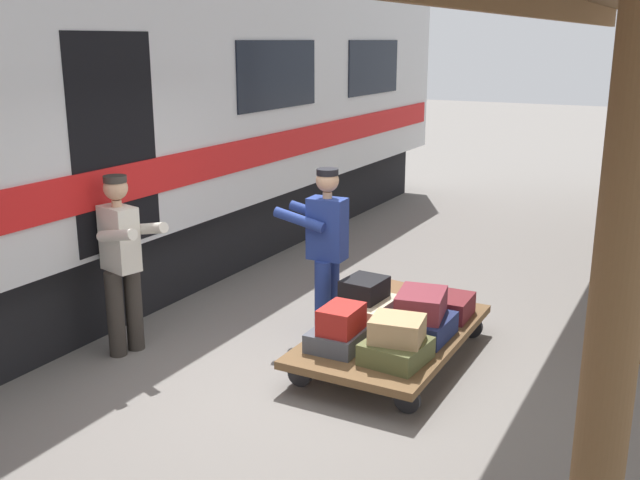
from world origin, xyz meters
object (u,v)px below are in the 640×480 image
at_px(suitcase_brown_leather, 390,297).
at_px(suitcase_red_plastic, 341,319).
at_px(suitcase_navy_fabric, 422,326).
at_px(suitcase_tan_vintage, 397,329).
at_px(suitcase_maroon_trunk, 443,305).
at_px(porter_by_door, 122,259).
at_px(suitcase_cream_canvas, 366,313).
at_px(train_car, 4,122).
at_px(porter_in_overalls, 325,248).
at_px(luggage_cart, 393,335).
at_px(suitcase_olive_duffel, 396,351).
at_px(suitcase_burgundy_valise, 421,304).
at_px(suitcase_slate_roller, 337,340).
at_px(suitcase_black_hardshell, 364,289).

relative_size(suitcase_brown_leather, suitcase_red_plastic, 1.17).
relative_size(suitcase_navy_fabric, suitcase_tan_vintage, 1.33).
bearing_deg(suitcase_maroon_trunk, porter_by_door, 32.49).
bearing_deg(suitcase_cream_canvas, suitcase_tan_vintage, 133.36).
relative_size(suitcase_navy_fabric, porter_by_door, 0.33).
xyz_separation_m(train_car, porter_in_overalls, (-3.23, -0.93, -1.14)).
distance_m(train_car, luggage_cart, 4.48).
bearing_deg(suitcase_red_plastic, suitcase_brown_leather, -88.07).
bearing_deg(porter_by_door, suitcase_olive_duffel, -170.40).
bearing_deg(suitcase_burgundy_valise, suitcase_maroon_trunk, -91.68).
distance_m(suitcase_olive_duffel, suitcase_cream_canvas, 0.81).
xyz_separation_m(suitcase_navy_fabric, suitcase_red_plastic, (0.51, 0.59, 0.18)).
xyz_separation_m(suitcase_slate_roller, suitcase_tan_vintage, (-0.55, -0.01, 0.20)).
bearing_deg(suitcase_brown_leather, suitcase_cream_canvas, 90.00).
distance_m(suitcase_navy_fabric, suitcase_red_plastic, 0.80).
xyz_separation_m(suitcase_maroon_trunk, suitcase_olive_duffel, (0.00, 1.19, -0.01)).
distance_m(suitcase_cream_canvas, suitcase_tan_vintage, 0.82).
distance_m(luggage_cart, suitcase_burgundy_valise, 0.43).
bearing_deg(suitcase_black_hardshell, train_car, 11.66).
bearing_deg(suitcase_cream_canvas, porter_by_door, 27.23).
relative_size(suitcase_slate_roller, porter_by_door, 0.27).
relative_size(train_car, porter_in_overalls, 9.86).
bearing_deg(suitcase_olive_duffel, train_car, 1.89).
relative_size(suitcase_tan_vintage, porter_by_door, 0.25).
height_order(train_car, suitcase_slate_roller, train_car).
bearing_deg(suitcase_black_hardshell, porter_in_overalls, -17.89).
xyz_separation_m(suitcase_slate_roller, suitcase_olive_duffel, (-0.55, 0.00, 0.01)).
relative_size(suitcase_slate_roller, suitcase_brown_leather, 0.97).
xyz_separation_m(suitcase_burgundy_valise, porter_in_overalls, (1.06, -0.18, 0.33)).
bearing_deg(porter_in_overalls, suitcase_cream_canvas, 160.13).
bearing_deg(suitcase_brown_leather, suitcase_black_hardshell, 86.96).
bearing_deg(porter_by_door, porter_in_overalls, -140.37).
bearing_deg(suitcase_maroon_trunk, suitcase_brown_leather, 0.00).
distance_m(suitcase_navy_fabric, porter_in_overalls, 1.22).
distance_m(suitcase_slate_roller, porter_in_overalls, 1.10).
xyz_separation_m(luggage_cart, porter_in_overalls, (0.80, -0.19, 0.68)).
height_order(luggage_cart, suitcase_burgundy_valise, suitcase_burgundy_valise).
bearing_deg(suitcase_tan_vintage, suitcase_black_hardshell, -46.56).
bearing_deg(luggage_cart, suitcase_cream_canvas, 0.00).
bearing_deg(suitcase_black_hardshell, suitcase_cream_canvas, 135.00).
distance_m(suitcase_maroon_trunk, suitcase_cream_canvas, 0.81).
bearing_deg(suitcase_burgundy_valise, suitcase_red_plastic, 50.65).
relative_size(train_car, suitcase_maroon_trunk, 32.56).
height_order(luggage_cart, suitcase_black_hardshell, suitcase_black_hardshell).
relative_size(luggage_cart, suitcase_cream_canvas, 3.63).
bearing_deg(suitcase_red_plastic, suitcase_olive_duffel, 179.45).
distance_m(suitcase_maroon_trunk, suitcase_navy_fabric, 0.60).
bearing_deg(suitcase_burgundy_valise, suitcase_olive_duffel, 91.60).
xyz_separation_m(suitcase_cream_canvas, porter_in_overalls, (0.53, -0.19, 0.51)).
xyz_separation_m(train_car, suitcase_red_plastic, (-3.80, -0.15, -1.50)).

